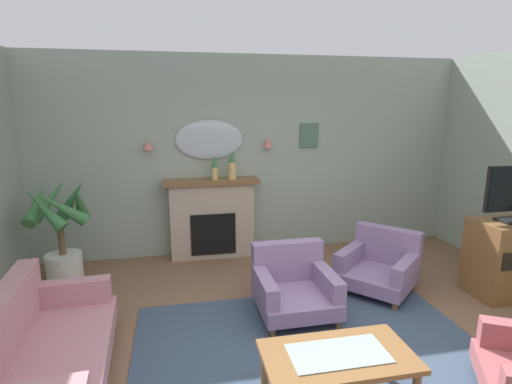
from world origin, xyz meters
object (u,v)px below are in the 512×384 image
Objects in this scene: armchair_beside_couch at (380,264)px; wall_sconce_right at (268,142)px; mantel_vase_centre at (215,167)px; tv_cabinet at (507,258)px; wall_sconce_left at (148,145)px; potted_plant_tall_palm at (61,232)px; coffee_table at (338,361)px; armchair_near_fireplace at (293,285)px; floral_couch at (38,347)px; fireplace at (212,219)px; mantel_vase_right at (232,166)px; wall_mirror at (209,140)px; framed_picture at (309,135)px.

wall_sconce_right is at bearing 123.95° from armchair_beside_couch.
mantel_vase_centre is 0.38× the size of tv_cabinet.
wall_sconce_left reaches higher than armchair_beside_couch.
potted_plant_tall_palm is at bearing 166.26° from armchair_beside_couch.
potted_plant_tall_palm is (-2.52, 2.68, 0.29)m from coffee_table.
tv_cabinet reaches higher than armchair_beside_couch.
armchair_near_fireplace is (1.55, -1.88, -1.35)m from wall_sconce_left.
wall_sconce_right is at bearing 12.61° from potted_plant_tall_palm.
floral_couch is at bearing 162.08° from coffee_table.
armchair_near_fireplace is at bearing -164.71° from armchair_beside_couch.
potted_plant_tall_palm reaches higher than floral_couch.
mantel_vase_centre is 3.83m from tv_cabinet.
fireplace is at bearing 15.39° from potted_plant_tall_palm.
wall_sconce_right reaches higher than armchair_near_fireplace.
mantel_vase_right is at bearing -167.69° from wall_sconce_right.
mantel_vase_right is at bearing 102.80° from armchair_near_fireplace.
wall_mirror is 0.73× the size of potted_plant_tall_palm.
wall_mirror is 3.65m from coffee_table.
armchair_beside_couch reaches higher than coffee_table.
potted_plant_tall_palm is (-1.97, -0.50, -0.67)m from mantel_vase_centre.
mantel_vase_centre is 2.45× the size of wall_sconce_left.
fireplace is 1.38m from wall_sconce_right.
mantel_vase_right is 0.42× the size of wall_mirror.
wall_mirror is at bearing 109.94° from armchair_near_fireplace.
wall_sconce_right is 2.32m from armchair_near_fireplace.
tv_cabinet is at bearing -30.16° from mantel_vase_centre.
framed_picture is (0.65, 0.06, 0.09)m from wall_sconce_right.
wall_sconce_right is at bearing 8.53° from mantel_vase_centre.
framed_picture is (1.45, 0.18, 0.40)m from mantel_vase_centre.
mantel_vase_right is at bearing -5.96° from wall_sconce_left.
fireplace is at bearing 56.81° from floral_couch.
wall_sconce_left is 0.08× the size of floral_couch.
mantel_vase_right reaches higher than coffee_table.
mantel_vase_right is 0.35× the size of armchair_beside_couch.
armchair_near_fireplace is at bearing -50.46° from wall_sconce_left.
tv_cabinet is at bearing -2.52° from armchair_near_fireplace.
coffee_table is 3.69m from potted_plant_tall_palm.
mantel_vase_right is 2.37m from potted_plant_tall_palm.
fireplace is 3.97× the size of mantel_vase_centre.
wall_sconce_left is at bearing 172.41° from mantel_vase_centre.
mantel_vase_centre reaches higher than floral_couch.
armchair_beside_couch is 3.94m from potted_plant_tall_palm.
tv_cabinet is (1.37, -0.44, 0.15)m from armchair_beside_couch.
wall_sconce_left reaches higher than floral_couch.
fireplace reaches higher than floral_couch.
mantel_vase_centre reaches higher than armchair_near_fireplace.
floral_couch is at bearing -106.74° from wall_sconce_left.
wall_mirror is at bearing 176.63° from wall_sconce_right.
framed_picture is 0.27× the size of potted_plant_tall_palm.
armchair_beside_couch is 1.45m from tv_cabinet.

